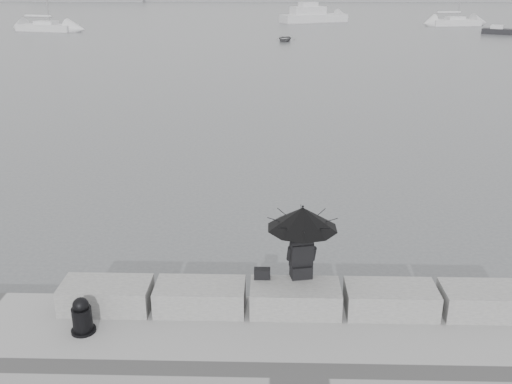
{
  "coord_description": "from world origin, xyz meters",
  "views": [
    {
      "loc": [
        -0.46,
        -9.32,
        6.12
      ],
      "look_at": [
        -0.79,
        3.0,
        1.48
      ],
      "focal_mm": 40.0,
      "sensor_mm": 36.0,
      "label": 1
    }
  ],
  "objects_px": {
    "sailboat_left": "(47,27)",
    "sailboat_right": "(455,22)",
    "motor_cruiser": "(314,16)",
    "small_motorboat": "(503,31)",
    "dinghy": "(285,39)",
    "seated_person": "(302,225)",
    "mooring_bollard": "(82,318)"
  },
  "relations": [
    {
      "from": "motor_cruiser",
      "to": "dinghy",
      "type": "distance_m",
      "value": 27.25
    },
    {
      "from": "sailboat_left",
      "to": "dinghy",
      "type": "bearing_deg",
      "value": -4.29
    },
    {
      "from": "mooring_bollard",
      "to": "dinghy",
      "type": "xyz_separation_m",
      "value": [
        4.47,
        52.23,
        -0.53
      ]
    },
    {
      "from": "seated_person",
      "to": "small_motorboat",
      "type": "distance_m",
      "value": 64.86
    },
    {
      "from": "mooring_bollard",
      "to": "motor_cruiser",
      "type": "height_order",
      "value": "motor_cruiser"
    },
    {
      "from": "seated_person",
      "to": "small_motorboat",
      "type": "xyz_separation_m",
      "value": [
        26.06,
        59.37,
        -1.7
      ]
    },
    {
      "from": "seated_person",
      "to": "sailboat_left",
      "type": "bearing_deg",
      "value": 102.83
    },
    {
      "from": "motor_cruiser",
      "to": "small_motorboat",
      "type": "distance_m",
      "value": 27.63
    },
    {
      "from": "sailboat_right",
      "to": "small_motorboat",
      "type": "relative_size",
      "value": 2.75
    },
    {
      "from": "seated_person",
      "to": "mooring_bollard",
      "type": "height_order",
      "value": "seated_person"
    },
    {
      "from": "mooring_bollard",
      "to": "sailboat_left",
      "type": "xyz_separation_m",
      "value": [
        -24.33,
        63.27,
        -0.25
      ]
    },
    {
      "from": "sailboat_left",
      "to": "seated_person",
      "type": "bearing_deg",
      "value": -49.01
    },
    {
      "from": "motor_cruiser",
      "to": "small_motorboat",
      "type": "relative_size",
      "value": 2.16
    },
    {
      "from": "motor_cruiser",
      "to": "dinghy",
      "type": "bearing_deg",
      "value": -124.43
    },
    {
      "from": "sailboat_right",
      "to": "mooring_bollard",
      "type": "bearing_deg",
      "value": -123.3
    },
    {
      "from": "mooring_bollard",
      "to": "dinghy",
      "type": "bearing_deg",
      "value": 85.11
    },
    {
      "from": "sailboat_left",
      "to": "small_motorboat",
      "type": "relative_size",
      "value": 2.75
    },
    {
      "from": "seated_person",
      "to": "dinghy",
      "type": "height_order",
      "value": "seated_person"
    },
    {
      "from": "sailboat_left",
      "to": "mooring_bollard",
      "type": "bearing_deg",
      "value": -52.27
    },
    {
      "from": "seated_person",
      "to": "mooring_bollard",
      "type": "bearing_deg",
      "value": -174.35
    },
    {
      "from": "small_motorboat",
      "to": "seated_person",
      "type": "bearing_deg",
      "value": -84.9
    },
    {
      "from": "small_motorboat",
      "to": "dinghy",
      "type": "height_order",
      "value": "small_motorboat"
    },
    {
      "from": "sailboat_right",
      "to": "motor_cruiser",
      "type": "height_order",
      "value": "sailboat_right"
    },
    {
      "from": "small_motorboat",
      "to": "dinghy",
      "type": "xyz_separation_m",
      "value": [
        -25.3,
        -8.29,
        -0.07
      ]
    },
    {
      "from": "sailboat_left",
      "to": "dinghy",
      "type": "distance_m",
      "value": 30.85
    },
    {
      "from": "mooring_bollard",
      "to": "dinghy",
      "type": "distance_m",
      "value": 52.42
    },
    {
      "from": "sailboat_left",
      "to": "sailboat_right",
      "type": "bearing_deg",
      "value": 27.36
    },
    {
      "from": "sailboat_right",
      "to": "motor_cruiser",
      "type": "distance_m",
      "value": 19.61
    },
    {
      "from": "sailboat_left",
      "to": "motor_cruiser",
      "type": "bearing_deg",
      "value": 41.83
    },
    {
      "from": "mooring_bollard",
      "to": "small_motorboat",
      "type": "distance_m",
      "value": 67.44
    },
    {
      "from": "seated_person",
      "to": "small_motorboat",
      "type": "relative_size",
      "value": 0.3
    },
    {
      "from": "seated_person",
      "to": "dinghy",
      "type": "relative_size",
      "value": 0.47
    }
  ]
}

